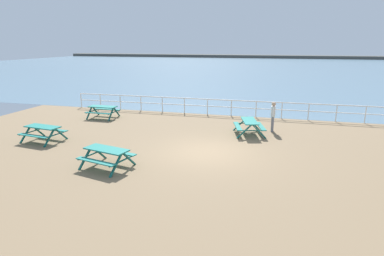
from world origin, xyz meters
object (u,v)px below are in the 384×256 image
at_px(picnic_table_far_left, 43,130).
at_px(picnic_table_far_right, 107,153).
at_px(picnic_table_near_left, 249,124).
at_px(visitor, 273,115).
at_px(picnic_table_mid_centre, 103,109).

relative_size(picnic_table_far_left, picnic_table_far_right, 0.95).
bearing_deg(picnic_table_near_left, picnic_table_far_right, 126.87).
xyz_separation_m(picnic_table_far_right, visitor, (6.18, 7.15, 0.36)).
height_order(picnic_table_far_left, picnic_table_far_right, same).
bearing_deg(picnic_table_mid_centre, picnic_table_near_left, -9.09).
height_order(picnic_table_far_left, visitor, visitor).
height_order(picnic_table_near_left, picnic_table_far_right, same).
relative_size(picnic_table_mid_centre, visitor, 1.09).
xyz_separation_m(picnic_table_far_left, picnic_table_far_right, (4.83, -2.32, 0.00)).
bearing_deg(visitor, picnic_table_near_left, -140.04).
height_order(picnic_table_mid_centre, picnic_table_far_left, same).
bearing_deg(picnic_table_mid_centre, picnic_table_far_right, -59.35).
relative_size(picnic_table_mid_centre, picnic_table_far_right, 0.86).
bearing_deg(picnic_table_far_left, visitor, 31.25).
xyz_separation_m(picnic_table_mid_centre, picnic_table_far_left, (-0.21, -5.41, 0.00)).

